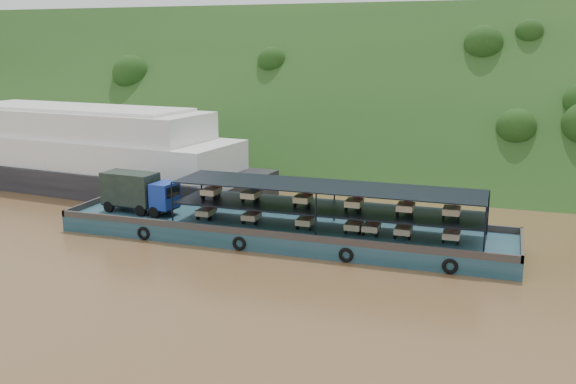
% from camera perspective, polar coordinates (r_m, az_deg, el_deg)
% --- Properties ---
extents(ground, '(160.00, 160.00, 0.00)m').
position_cam_1_polar(ground, '(48.75, 1.07, -4.59)').
color(ground, brown).
rests_on(ground, ground).
extents(hillside, '(140.00, 39.60, 39.60)m').
position_cam_1_polar(hillside, '(82.80, 8.83, 2.58)').
color(hillside, '#183714').
rests_on(hillside, ground).
extents(cargo_barge, '(35.00, 7.18, 4.54)m').
position_cam_1_polar(cargo_barge, '(49.54, -1.54, -2.96)').
color(cargo_barge, '#133C43').
rests_on(cargo_barge, ground).
extents(passenger_ferry, '(42.67, 14.57, 8.47)m').
position_cam_1_polar(passenger_ferry, '(71.18, -18.12, 3.40)').
color(passenger_ferry, black).
rests_on(passenger_ferry, ground).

